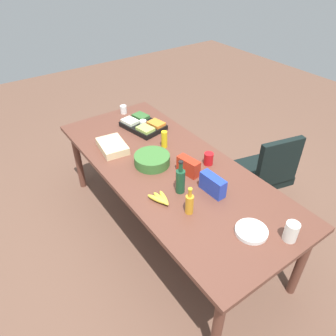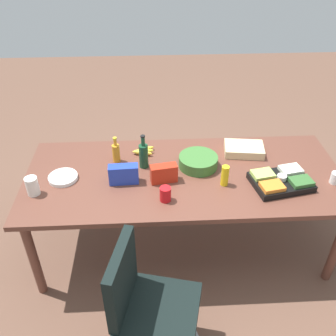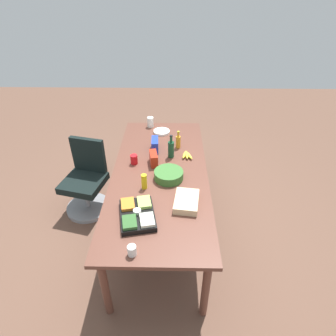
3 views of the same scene
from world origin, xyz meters
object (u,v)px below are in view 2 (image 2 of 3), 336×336
(wine_bottle, at_px, (144,155))
(red_solo_cup, at_px, (165,194))
(office_chair, at_px, (151,318))
(chip_bag_blue, at_px, (124,174))
(conference_table, at_px, (184,181))
(mustard_bottle, at_px, (225,176))
(paper_cup, at_px, (335,178))
(salad_bowl, at_px, (198,161))
(sheet_cake, at_px, (244,149))
(chip_bag_red, at_px, (164,173))
(dressing_bottle, at_px, (116,152))
(paper_plate_stack, at_px, (63,178))
(veggie_tray, at_px, (281,181))
(mayo_jar, at_px, (32,186))
(banana_bunch, at_px, (143,151))

(wine_bottle, distance_m, red_solo_cup, 0.45)
(office_chair, height_order, chip_bag_blue, office_chair)
(conference_table, height_order, mustard_bottle, mustard_bottle)
(paper_cup, bearing_deg, salad_bowl, 164.96)
(salad_bowl, relative_size, paper_cup, 3.43)
(sheet_cake, xyz_separation_m, mustard_bottle, (-0.24, -0.42, 0.05))
(chip_bag_red, bearing_deg, dressing_bottle, 142.73)
(wine_bottle, xyz_separation_m, mustard_bottle, (0.60, -0.26, -0.03))
(conference_table, distance_m, salad_bowl, 0.19)
(sheet_cake, bearing_deg, paper_plate_stack, -168.81)
(paper_plate_stack, bearing_deg, chip_bag_blue, -7.77)
(veggie_tray, relative_size, chip_bag_blue, 2.14)
(wine_bottle, xyz_separation_m, mayo_jar, (-0.80, -0.30, -0.04))
(sheet_cake, distance_m, mayo_jar, 1.69)
(veggie_tray, xyz_separation_m, mayo_jar, (-1.81, -0.01, 0.03))
(chip_bag_blue, bearing_deg, paper_cup, -3.28)
(mayo_jar, height_order, dressing_bottle, dressing_bottle)
(office_chair, distance_m, paper_cup, 1.67)
(wine_bottle, bearing_deg, office_chair, -88.61)
(sheet_cake, height_order, salad_bowl, salad_bowl)
(conference_table, distance_m, veggie_tray, 0.73)
(sheet_cake, height_order, paper_cup, paper_cup)
(dressing_bottle, xyz_separation_m, paper_cup, (1.65, -0.37, -0.04))
(paper_cup, bearing_deg, wine_bottle, 168.60)
(sheet_cake, distance_m, chip_bag_red, 0.77)
(sheet_cake, bearing_deg, wine_bottle, -169.58)
(office_chair, bearing_deg, salad_bowl, 68.95)
(chip_bag_blue, distance_m, dressing_bottle, 0.29)
(salad_bowl, bearing_deg, banana_bunch, 154.51)
(wine_bottle, distance_m, dressing_bottle, 0.24)
(office_chair, bearing_deg, sheet_cake, 56.50)
(mustard_bottle, distance_m, red_solo_cup, 0.47)
(sheet_cake, bearing_deg, banana_bunch, 177.70)
(wine_bottle, bearing_deg, mayo_jar, -159.52)
(veggie_tray, xyz_separation_m, salad_bowl, (-0.59, 0.27, 0.01))
(salad_bowl, height_order, paper_cup, salad_bowl)
(wine_bottle, bearing_deg, paper_cup, -11.40)
(veggie_tray, distance_m, dressing_bottle, 1.29)
(veggie_tray, bearing_deg, office_chair, -141.78)
(wine_bottle, relative_size, red_solo_cup, 2.60)
(conference_table, xyz_separation_m, mustard_bottle, (0.28, -0.15, 0.15))
(mustard_bottle, xyz_separation_m, salad_bowl, (-0.17, 0.24, -0.04))
(wine_bottle, xyz_separation_m, chip_bag_blue, (-0.15, -0.20, -0.03))
(mayo_jar, relative_size, paper_cup, 1.56)
(conference_table, height_order, wine_bottle, wine_bottle)
(veggie_tray, bearing_deg, paper_plate_stack, 174.52)
(conference_table, relative_size, chip_bag_blue, 11.19)
(paper_plate_stack, bearing_deg, sheet_cake, 11.19)
(office_chair, distance_m, banana_bunch, 1.33)
(office_chair, relative_size, wine_bottle, 3.28)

